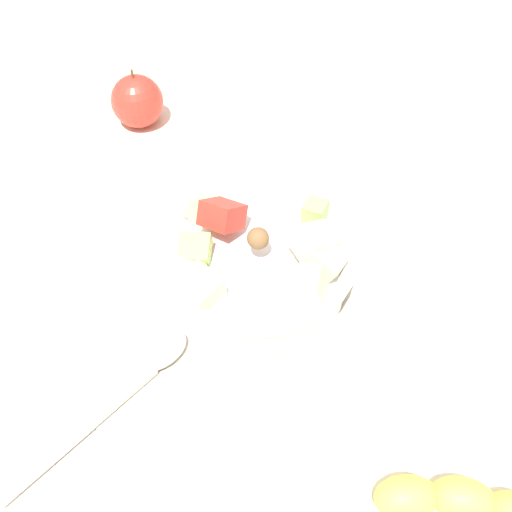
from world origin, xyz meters
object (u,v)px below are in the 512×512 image
object	(u,v)px
serving_spoon	(130,384)
whole_apple	(137,101)
salad_bowl	(256,260)
banana_whole	(463,504)

from	to	relation	value
serving_spoon	whole_apple	size ratio (longest dim) A/B	2.46
salad_bowl	serving_spoon	size ratio (longest dim) A/B	0.99
banana_whole	salad_bowl	bearing A→B (deg)	-97.08
whole_apple	banana_whole	size ratio (longest dim) A/B	0.67
salad_bowl	whole_apple	bearing A→B (deg)	-102.52
salad_bowl	serving_spoon	bearing A→B (deg)	5.94
whole_apple	banana_whole	bearing A→B (deg)	79.95
salad_bowl	banana_whole	size ratio (longest dim) A/B	1.64
serving_spoon	banana_whole	xyz separation A→B (m)	(-0.14, 0.28, 0.01)
serving_spoon	banana_whole	world-z (taller)	banana_whole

